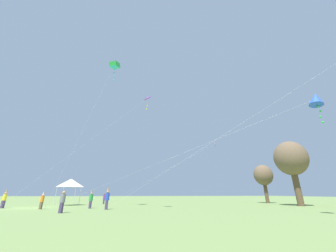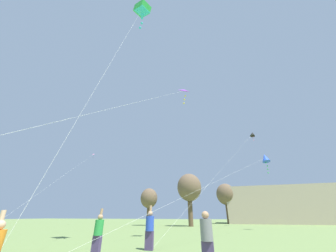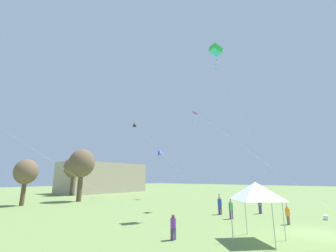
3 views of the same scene
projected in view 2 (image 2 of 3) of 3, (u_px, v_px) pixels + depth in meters
distant_building at (277, 205)px, 43.05m from camera, size 21.93×10.47×7.63m
tree_far_right at (189, 188)px, 33.34m from camera, size 4.24×4.24×8.55m
tree_far_centre at (250, 196)px, 47.44m from camera, size 4.24×4.24×8.56m
tree_far_left at (226, 195)px, 43.44m from camera, size 4.20×4.20×8.49m
tree_near_right at (149, 199)px, 35.48m from camera, size 3.17×3.17×6.39m
person_blue_shirt at (150, 228)px, 9.87m from camera, size 0.43×0.43×2.10m
person_grey_shirt at (207, 237)px, 6.30m from camera, size 0.41×0.41×1.73m
person_green_shirt at (98, 232)px, 8.56m from camera, size 0.39×0.39×1.90m
kite_purple_delta_0 at (184, 91)px, 17.29m from camera, size 5.10×15.96×12.47m
kite_blue_diamond_1 at (265, 158)px, 25.29m from camera, size 12.02×24.00×9.34m
kite_black_diamond_2 at (252, 134)px, 34.75m from camera, size 10.78×25.33×15.92m
kite_green_box_3 at (142, 9)px, 16.77m from camera, size 1.64×6.26×18.90m
kite_pink_delta_4 at (91, 156)px, 37.22m from camera, size 11.10×23.18×13.35m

